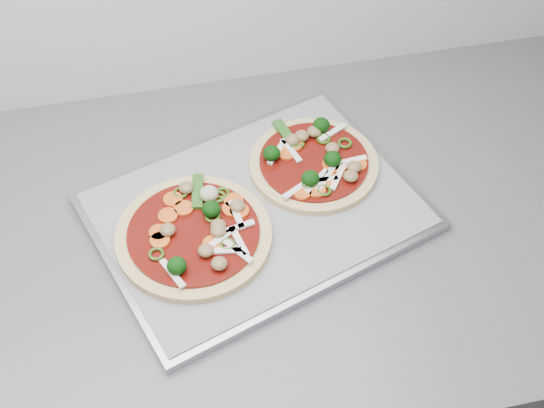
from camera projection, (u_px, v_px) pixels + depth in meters
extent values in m
cube|color=#B7B6B4|center=(219.00, 403.00, 1.33)|extent=(3.60, 0.60, 0.86)
cube|color=slate|center=(201.00, 248.00, 0.99)|extent=(3.60, 0.60, 0.04)
cube|color=#9D9DA2|center=(257.00, 212.00, 0.99)|extent=(0.48, 0.41, 0.01)
cube|color=gray|center=(257.00, 208.00, 0.99)|extent=(0.46, 0.39, 0.00)
cylinder|color=tan|center=(194.00, 236.00, 0.95)|extent=(0.21, 0.21, 0.01)
cylinder|color=#65150B|center=(193.00, 233.00, 0.94)|extent=(0.18, 0.18, 0.00)
cylinder|color=#F15217|center=(213.00, 244.00, 0.93)|extent=(0.03, 0.03, 0.00)
cylinder|color=#F15217|center=(233.00, 201.00, 0.97)|extent=(0.03, 0.03, 0.00)
torus|color=#2F4E11|center=(228.00, 245.00, 0.92)|extent=(0.03, 0.03, 0.00)
torus|color=#2F4E11|center=(181.00, 193.00, 0.98)|extent=(0.03, 0.03, 0.00)
ellipsoid|color=#0B3C08|center=(177.00, 266.00, 0.89)|extent=(0.03, 0.03, 0.02)
ellipsoid|color=olive|center=(186.00, 188.00, 0.98)|extent=(0.02, 0.02, 0.01)
ellipsoid|color=olive|center=(218.00, 226.00, 0.94)|extent=(0.03, 0.03, 0.01)
ellipsoid|color=olive|center=(237.00, 206.00, 0.96)|extent=(0.02, 0.02, 0.01)
torus|color=#2F4E11|center=(218.00, 197.00, 0.97)|extent=(0.03, 0.03, 0.00)
cube|color=white|center=(237.00, 251.00, 0.92)|extent=(0.03, 0.04, 0.00)
ellipsoid|color=olive|center=(219.00, 263.00, 0.90)|extent=(0.02, 0.02, 0.01)
cylinder|color=#F15217|center=(168.00, 216.00, 0.95)|extent=(0.03, 0.03, 0.00)
ellipsoid|color=#BBB193|center=(209.00, 194.00, 0.97)|extent=(0.03, 0.03, 0.02)
ellipsoid|color=olive|center=(218.00, 231.00, 0.93)|extent=(0.02, 0.02, 0.01)
torus|color=#2F4E11|center=(222.00, 193.00, 0.98)|extent=(0.03, 0.03, 0.00)
cylinder|color=#F15217|center=(159.00, 232.00, 0.94)|extent=(0.03, 0.03, 0.00)
torus|color=#2F4E11|center=(156.00, 254.00, 0.92)|extent=(0.03, 0.03, 0.00)
cube|color=white|center=(222.00, 251.00, 0.92)|extent=(0.05, 0.02, 0.00)
ellipsoid|color=olive|center=(206.00, 251.00, 0.91)|extent=(0.03, 0.03, 0.01)
ellipsoid|color=olive|center=(168.00, 230.00, 0.93)|extent=(0.02, 0.02, 0.01)
cylinder|color=#F15217|center=(160.00, 241.00, 0.93)|extent=(0.04, 0.04, 0.00)
cube|color=#2B5C1B|center=(198.00, 191.00, 0.98)|extent=(0.02, 0.06, 0.00)
cylinder|color=#F15217|center=(239.00, 211.00, 0.96)|extent=(0.04, 0.04, 0.00)
cube|color=white|center=(218.00, 240.00, 0.93)|extent=(0.05, 0.03, 0.00)
cube|color=white|center=(172.00, 273.00, 0.90)|extent=(0.03, 0.05, 0.00)
torus|color=#2F4E11|center=(212.00, 217.00, 0.95)|extent=(0.03, 0.03, 0.00)
cylinder|color=#F15217|center=(184.00, 208.00, 0.96)|extent=(0.03, 0.03, 0.00)
ellipsoid|color=#0B3C08|center=(211.00, 209.00, 0.95)|extent=(0.03, 0.03, 0.02)
cylinder|color=#F15217|center=(232.00, 209.00, 0.96)|extent=(0.03, 0.03, 0.00)
cube|color=white|center=(236.00, 228.00, 0.94)|extent=(0.05, 0.02, 0.00)
cube|color=white|center=(237.00, 215.00, 0.96)|extent=(0.01, 0.05, 0.00)
cylinder|color=#F15217|center=(173.00, 200.00, 0.97)|extent=(0.03, 0.03, 0.00)
cube|color=white|center=(239.00, 241.00, 0.93)|extent=(0.02, 0.05, 0.00)
cylinder|color=tan|center=(314.00, 164.00, 1.03)|extent=(0.21, 0.21, 0.01)
cylinder|color=#65150B|center=(314.00, 161.00, 1.02)|extent=(0.17, 0.17, 0.00)
ellipsoid|color=#0B3C08|center=(333.00, 159.00, 1.01)|extent=(0.03, 0.03, 0.02)
cube|color=white|center=(277.00, 152.00, 1.03)|extent=(0.04, 0.04, 0.00)
cube|color=#2B5C1B|center=(286.00, 134.00, 1.05)|extent=(0.03, 0.06, 0.00)
ellipsoid|color=olive|center=(351.00, 176.00, 1.00)|extent=(0.02, 0.02, 0.01)
cylinder|color=#F15217|center=(294.00, 145.00, 1.04)|extent=(0.03, 0.03, 0.00)
cylinder|color=#F15217|center=(330.00, 180.00, 1.00)|extent=(0.03, 0.03, 0.00)
cylinder|color=#F15217|center=(331.00, 165.00, 1.01)|extent=(0.03, 0.03, 0.00)
cube|color=white|center=(320.00, 181.00, 1.00)|extent=(0.05, 0.01, 0.00)
cube|color=white|center=(317.00, 181.00, 0.99)|extent=(0.04, 0.04, 0.00)
cube|color=white|center=(291.00, 150.00, 1.03)|extent=(0.02, 0.05, 0.00)
ellipsoid|color=olive|center=(332.00, 148.00, 1.03)|extent=(0.02, 0.02, 0.01)
cube|color=white|center=(332.00, 132.00, 1.05)|extent=(0.05, 0.03, 0.00)
torus|color=#2F4E11|center=(308.00, 185.00, 0.99)|extent=(0.03, 0.03, 0.00)
torus|color=#2F4E11|center=(297.00, 143.00, 1.04)|extent=(0.02, 0.02, 0.00)
cube|color=white|center=(350.00, 161.00, 1.02)|extent=(0.05, 0.01, 0.00)
ellipsoid|color=#0B3C08|center=(310.00, 178.00, 0.99)|extent=(0.03, 0.03, 0.02)
torus|color=#2F4E11|center=(345.00, 143.00, 1.04)|extent=(0.03, 0.03, 0.00)
torus|color=#2F4E11|center=(324.00, 190.00, 0.98)|extent=(0.03, 0.03, 0.00)
cube|color=white|center=(325.00, 179.00, 1.00)|extent=(0.04, 0.04, 0.00)
cylinder|color=#F15217|center=(316.00, 190.00, 0.99)|extent=(0.03, 0.03, 0.00)
ellipsoid|color=olive|center=(293.00, 140.00, 1.04)|extent=(0.03, 0.03, 0.01)
ellipsoid|color=olive|center=(354.00, 167.00, 1.01)|extent=(0.02, 0.02, 0.01)
cylinder|color=#F15217|center=(338.00, 166.00, 1.01)|extent=(0.04, 0.04, 0.00)
cylinder|color=#F15217|center=(357.00, 164.00, 1.02)|extent=(0.03, 0.03, 0.00)
ellipsoid|color=olive|center=(302.00, 136.00, 1.04)|extent=(0.02, 0.02, 0.01)
ellipsoid|color=#0B3C08|center=(321.00, 125.00, 1.05)|extent=(0.03, 0.03, 0.02)
ellipsoid|color=#0B3C08|center=(272.00, 153.00, 1.02)|extent=(0.03, 0.03, 0.02)
cube|color=white|center=(338.00, 177.00, 1.00)|extent=(0.03, 0.04, 0.00)
ellipsoid|color=olive|center=(314.00, 131.00, 1.05)|extent=(0.02, 0.02, 0.01)
cube|color=white|center=(298.00, 188.00, 0.99)|extent=(0.05, 0.03, 0.00)
torus|color=#2F4E11|center=(324.00, 139.00, 1.05)|extent=(0.03, 0.03, 0.00)
cylinder|color=#F15217|center=(287.00, 153.00, 1.03)|extent=(0.03, 0.03, 0.00)
cylinder|color=#F15217|center=(302.00, 192.00, 0.98)|extent=(0.03, 0.03, 0.00)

